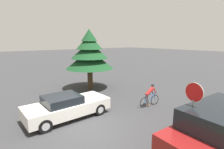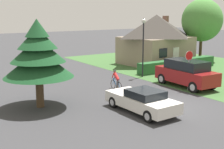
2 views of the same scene
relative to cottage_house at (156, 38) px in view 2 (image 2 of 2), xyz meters
The scene contains 10 objects.
ground_plane 15.99m from the cottage_house, 129.79° to the right, with size 140.00×140.00×0.00m, color #38383A.
cottage_house is the anchor object (origin of this frame).
hedge_row 4.79m from the cottage_house, 100.64° to the right, with size 9.40×0.90×1.04m, color #285B2D.
sedan_left_lane 17.27m from the cottage_house, 133.82° to the right, with size 2.02×4.61×1.33m.
cyclist 12.81m from the cottage_house, 144.15° to the right, with size 0.44×1.64×1.46m.
parked_suv_right 10.97m from the cottage_house, 119.22° to the right, with size 2.20×4.96×2.02m.
stop_sign 11.90m from the cottage_house, 120.12° to the right, with size 0.68×0.09×2.85m.
street_lamp 7.56m from the cottage_house, 139.77° to the right, with size 0.37×0.37×5.05m.
conifer_tall_near 18.28m from the cottage_house, 153.09° to the right, with size 4.08×4.08×5.18m.
deciduous_tree_right 6.17m from the cottage_house, 11.90° to the right, with size 4.58×4.58×7.01m.
Camera 2 is at (-12.49, -13.36, 5.55)m, focal length 50.00 mm.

